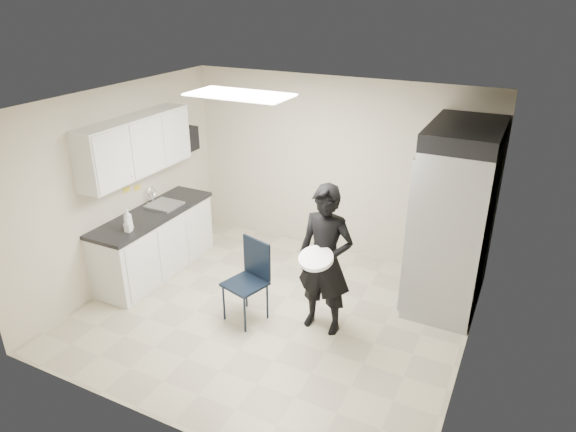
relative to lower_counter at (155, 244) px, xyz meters
The scene contains 21 objects.
floor 2.01m from the lower_counter, ahead, with size 4.50×4.50×0.00m, color #B2A98B.
ceiling 2.92m from the lower_counter, ahead, with size 4.50×4.50×0.00m, color silver.
back_wall 2.79m from the lower_counter, 42.71° to the left, with size 4.50×4.50×0.00m, color beige.
left_wall 0.94m from the lower_counter, 146.31° to the right, with size 4.00×4.00×0.00m, color beige.
right_wall 4.29m from the lower_counter, ahead, with size 4.00×4.00×0.00m, color beige.
ceiling_panel 2.54m from the lower_counter, ahead, with size 1.20×0.60×0.02m, color white.
lower_counter is the anchor object (origin of this frame).
countertop 0.46m from the lower_counter, 90.00° to the left, with size 0.64×1.95×0.05m, color black.
sink 0.51m from the lower_counter, 85.43° to the left, with size 0.42×0.40×0.14m, color gray.
faucet 0.67m from the lower_counter, 125.75° to the left, with size 0.02×0.02×0.24m, color silver.
upper_cabinets 1.40m from the lower_counter, behind, with size 0.35×1.80×0.75m, color silver.
towel_dispenser 1.67m from the lower_counter, 99.38° to the left, with size 0.22×0.30×0.35m, color black.
notice_sticker_left 0.85m from the lower_counter, 161.21° to the right, with size 0.00×0.12×0.07m, color yellow.
notice_sticker_right 0.81m from the lower_counter, 161.21° to the left, with size 0.00×0.12×0.07m, color yellow.
commercial_fridge 3.98m from the lower_counter, 15.88° to the left, with size 0.80×1.35×2.10m, color gray.
fridge_compressor 4.31m from the lower_counter, 15.88° to the left, with size 0.80×1.35×0.20m, color black.
folding_chair 1.78m from the lower_counter, 14.42° to the right, with size 0.43×0.43×0.98m, color black.
man_tuxedo 2.66m from the lower_counter, ahead, with size 0.66×0.44×1.79m, color black.
bucket_lid 2.71m from the lower_counter, ahead, with size 0.38×0.38×0.05m, color silver.
soap_bottle_a 0.85m from the lower_counter, 78.19° to the right, with size 0.11×0.11×0.29m, color white.
soap_bottle_b 0.84m from the lower_counter, 76.43° to the right, with size 0.08×0.08×0.17m, color #B3B1BE.
Camera 1 is at (2.54, -4.67, 3.70)m, focal length 32.00 mm.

